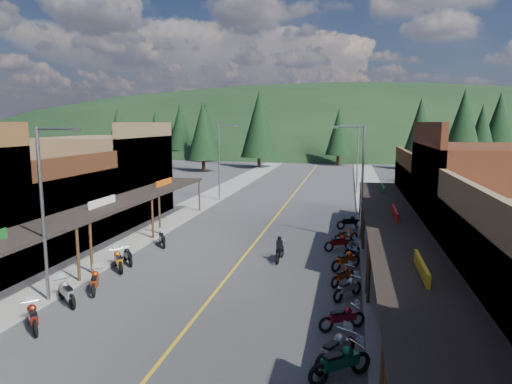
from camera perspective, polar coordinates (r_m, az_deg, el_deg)
The scene contains 43 objects.
ground at distance 25.69m, azimuth -3.01°, elevation -9.89°, with size 220.00×220.00×0.00m, color #38383A.
centerline at distance 44.74m, azimuth 3.46°, elevation -1.87°, with size 0.15×90.00×0.01m, color gold.
sidewalk_west at distance 46.74m, azimuth -7.15°, elevation -1.38°, with size 3.40×94.00×0.15m, color gray.
sidewalk_east at distance 44.36m, azimuth 14.66°, elevation -2.14°, with size 3.40×94.00×0.15m, color gray.
shop_west_2 at distance 32.67m, azimuth -26.28°, elevation -2.17°, with size 10.90×9.00×6.20m.
shop_west_3 at distance 40.44m, azimuth -18.09°, elevation 1.63°, with size 10.90×10.20×8.20m.
shop_east_2 at distance 26.77m, azimuth 27.89°, elevation -2.35°, with size 10.90×9.00×8.20m.
shop_east_3 at distance 36.10m, azimuth 23.55°, elevation -1.05°, with size 10.90×10.20×6.20m.
streetlight_0 at distance 22.25m, azimuth -24.87°, elevation -1.73°, with size 2.16×0.18×8.00m.
streetlight_1 at distance 47.56m, azimuth -4.48°, elevation 4.16°, with size 2.16×0.18×8.00m.
streetlight_2 at distance 31.78m, azimuth 12.90°, elevation 1.74°, with size 2.16×0.18×8.00m.
streetlight_3 at distance 53.68m, azimuth 12.44°, elevation 4.50°, with size 2.16×0.18×8.00m.
ridge_hill at distance 158.88m, azimuth 9.42°, elevation 5.59°, with size 310.00×140.00×60.00m, color black.
pine_0 at distance 97.25m, azimuth -16.88°, elevation 7.29°, with size 5.04×5.04×11.00m.
pine_1 at distance 98.31m, azimuth -6.32°, elevation 8.06°, with size 5.88×5.88×12.50m.
pine_2 at distance 83.15m, azimuth 0.40°, elevation 8.53°, with size 6.72×6.72×14.00m.
pine_3 at distance 89.59m, azimuth 10.31°, elevation 7.44°, with size 5.04×5.04×11.00m.
pine_4 at distance 84.38m, azimuth 19.84°, elevation 7.52°, with size 5.88×5.88×12.50m.
pine_5 at distance 99.51m, azimuth 28.12°, elevation 7.54°, with size 6.72×6.72×14.00m.
pine_7 at distance 106.63m, azimuth -9.46°, elevation 8.04°, with size 5.88×5.88×12.50m.
pine_8 at distance 69.56m, azimuth -12.38°, elevation 6.65°, with size 4.48×4.48×10.00m.
pine_9 at distance 70.84m, azimuth 26.35°, elevation 6.32°, with size 4.93×4.93×10.80m.
pine_10 at distance 77.44m, azimuth -6.64°, elevation 7.58°, with size 5.38×5.38×11.60m.
pine_11 at distance 63.08m, azimuth 24.45°, elevation 7.00°, with size 5.82×5.82×12.40m.
bike_west_4 at distance 20.69m, azimuth -26.12°, elevation -13.72°, with size 0.69×2.08×1.19m, color maroon, non-canonical shape.
bike_west_5 at distance 22.80m, azimuth -22.60°, elevation -11.35°, with size 0.72×2.17×1.24m, color gray, non-canonical shape.
bike_west_6 at distance 23.87m, azimuth -19.49°, elevation -10.35°, with size 0.69×2.08×1.19m, color #AD2C0C, non-canonical shape.
bike_west_7 at distance 26.79m, azimuth -16.84°, elevation -8.06°, with size 0.73×2.20×1.26m, color #B2610C, non-canonical shape.
bike_west_8 at distance 27.81m, azimuth -15.73°, elevation -7.59°, with size 0.63×1.88×1.08m, color black, non-canonical shape.
bike_west_9 at distance 31.14m, azimuth -11.66°, elevation -5.70°, with size 0.63×1.89×1.08m, color black, non-canonical shape.
bike_east_3 at distance 15.71m, azimuth 10.49°, elevation -20.03°, with size 0.77×2.31×1.32m, color #0E482B, non-canonical shape.
bike_east_4 at distance 16.45m, azimuth 9.91°, elevation -18.66°, with size 0.75×2.26×1.29m, color gray, non-canonical shape.
bike_east_5 at distance 19.02m, azimuth 10.72°, elevation -15.04°, with size 0.66×1.99×1.14m, color maroon, non-canonical shape.
bike_east_6 at distance 22.15m, azimuth 11.38°, elevation -11.56°, with size 0.67×2.01×1.15m, color gray, non-canonical shape.
bike_east_7 at distance 23.85m, azimuth 10.84°, elevation -10.12°, with size 0.64×1.93×1.10m, color #982A0A, non-canonical shape.
bike_east_8 at distance 26.24m, azimuth 11.18°, elevation -8.22°, with size 0.72×2.17×1.24m, color #C2400D, non-canonical shape.
bike_east_9 at distance 28.15m, azimuth 11.85°, elevation -7.14°, with size 0.69×2.07×1.18m, color black, non-canonical shape.
bike_east_10 at distance 29.91m, azimuth 10.37°, elevation -6.13°, with size 0.70×2.10×1.20m, color maroon, non-canonical shape.
bike_east_11 at distance 32.01m, azimuth 11.17°, elevation -5.24°, with size 0.66×1.97×1.13m, color #C93F0E, non-canonical shape.
bike_east_12 at distance 36.11m, azimuth 11.64°, elevation -3.60°, with size 0.71×2.13×1.22m, color black, non-canonical shape.
rider_on_bike at distance 27.41m, azimuth 3.00°, elevation -7.32°, with size 0.75×2.07×1.56m.
pedestrian_east_a at distance 22.47m, azimuth 16.56°, elevation -10.47°, with size 0.58×0.38×1.58m, color #241C2A.
pedestrian_east_b at distance 32.83m, azimuth 14.94°, elevation -4.18°, with size 0.86×0.50×1.78m, color brown.
Camera 1 is at (6.21, -23.55, 8.16)m, focal length 32.00 mm.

